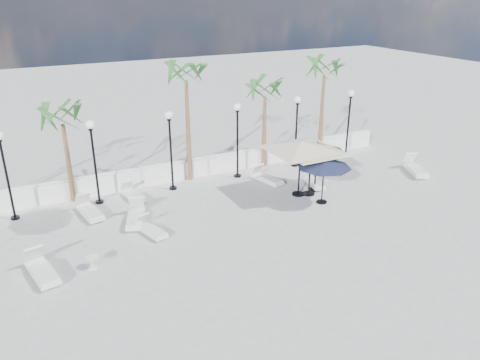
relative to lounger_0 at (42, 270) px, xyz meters
name	(u,v)px	position (x,y,z in m)	size (l,w,h in m)	color
ground	(232,251)	(6.42, -1.42, -0.26)	(100.00, 100.00, 0.00)	#979893
balustrade	(166,173)	(6.42, 6.08, 0.21)	(26.00, 0.30, 1.01)	white
lamppost_1	(4,163)	(-0.58, 5.08, 2.24)	(0.36, 0.36, 3.84)	black
lamppost_2	(93,151)	(2.92, 5.08, 2.24)	(0.36, 0.36, 3.84)	black
lamppost_3	(170,140)	(6.42, 5.08, 2.24)	(0.36, 0.36, 3.84)	black
lamppost_4	(237,130)	(9.92, 5.08, 2.24)	(0.36, 0.36, 3.84)	black
lamppost_5	(297,122)	(13.42, 5.08, 2.24)	(0.36, 0.36, 3.84)	black
lamppost_6	(349,114)	(16.92, 5.08, 2.24)	(0.36, 0.36, 3.84)	black
palm_1	(62,121)	(1.92, 5.88, 3.50)	(2.60, 2.60, 4.70)	brown
palm_2	(186,78)	(7.62, 5.88, 4.86)	(2.60, 2.60, 6.10)	brown
palm_3	(265,94)	(11.92, 5.88, 3.69)	(2.60, 2.60, 4.90)	brown
palm_4	(324,73)	(15.62, 5.88, 4.47)	(2.60, 2.60, 5.70)	brown
lounger_0	(42,270)	(0.00, 0.00, 0.00)	(1.03, 2.12, 0.76)	silver
lounger_1	(90,210)	(2.28, 3.95, -0.01)	(0.94, 2.05, 0.74)	silver
lounger_2	(151,229)	(4.14, 1.19, -0.05)	(0.98, 1.73, 0.62)	silver
lounger_3	(133,195)	(4.40, 4.80, -0.04)	(0.85, 1.80, 0.65)	silver
lounger_4	(135,216)	(3.88, 2.51, 0.00)	(1.29, 2.12, 0.76)	silver
lounger_5	(267,178)	(10.88, 3.74, -0.02)	(1.03, 1.96, 0.70)	silver
lounger_6	(314,181)	(12.73, 2.35, -0.04)	(0.89, 1.81, 0.65)	silver
lounger_7	(415,168)	(18.43, 1.30, 0.01)	(1.50, 2.24, 0.80)	silver
side_table_1	(93,261)	(1.62, -0.23, 0.01)	(0.46, 0.46, 0.44)	silver
side_table_2	(330,161)	(15.01, 4.05, 0.07)	(0.55, 0.55, 0.53)	silver
parasol_navy_mid	(324,163)	(11.91, 0.55, 1.65)	(2.42, 2.42, 2.17)	black
parasol_navy_right	(317,148)	(12.47, 1.88, 1.88)	(2.71, 2.71, 2.43)	black
parasol_cream_sq_a	(301,142)	(11.45, 1.76, 2.35)	(5.72, 5.72, 2.81)	black
parasol_cream_sq_b	(312,144)	(11.91, 1.57, 2.24)	(5.40, 5.40, 2.70)	black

